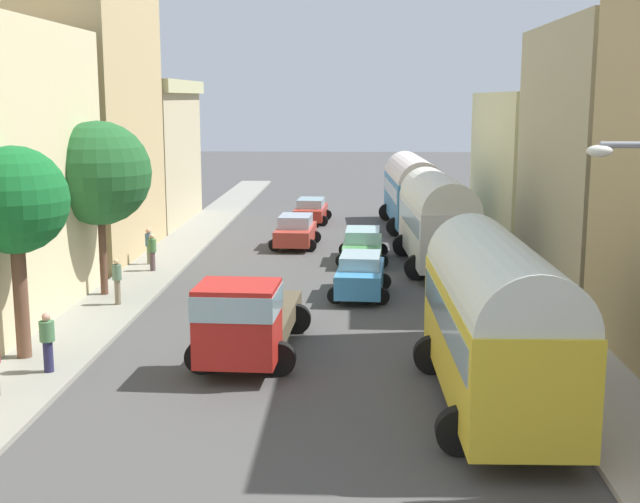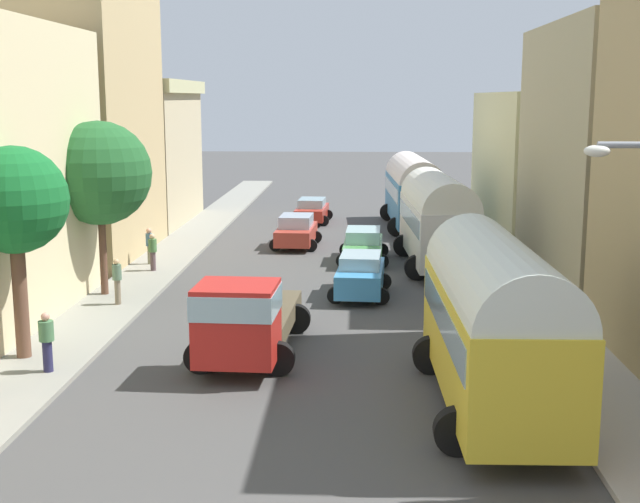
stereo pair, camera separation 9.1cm
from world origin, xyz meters
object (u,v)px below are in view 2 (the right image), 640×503
Objects in this scene: parked_bus_1 at (438,217)px; pedestrian_3 at (153,251)px; parked_bus_2 at (413,189)px; car_3 at (363,245)px; car_0 at (296,231)px; pedestrian_2 at (47,341)px; pedestrian_1 at (117,280)px; parked_bus_0 at (495,316)px; cargo_truck_0 at (247,316)px; pedestrian_0 at (149,244)px; car_1 at (312,210)px; car_2 at (361,275)px.

parked_bus_1 is 12.09m from pedestrian_3.
parked_bus_2 reaches higher than car_3.
car_0 is at bearing 50.34° from pedestrian_3.
pedestrian_2 is 1.02× the size of pedestrian_3.
pedestrian_1 is (-11.71, -7.67, -1.20)m from parked_bus_1.
parked_bus_0 reaches higher than parked_bus_1.
cargo_truck_0 is at bearing -90.21° from car_0.
pedestrian_0 is 1.45m from pedestrian_3.
cargo_truck_0 is 26.27m from car_1.
car_2 reaches higher than car_3.
parked_bus_2 is 5.38× the size of pedestrian_2.
car_0 is 2.36× the size of pedestrian_2.
parked_bus_0 is 16.79m from parked_bus_1.
pedestrian_1 is at bearing 141.50° from parked_bus_0.
parked_bus_2 is 2.11× the size of car_3.
pedestrian_3 is at bearing -170.93° from parked_bus_1.
car_1 is at bearing 87.70° from car_0.
parked_bus_1 is 18.90m from pedestrian_2.
parked_bus_0 is at bearing -28.64° from cargo_truck_0.
cargo_truck_0 reaches higher than car_2.
car_3 is 2.57× the size of pedestrian_0.
pedestrian_3 is (-5.42, 11.50, -0.31)m from cargo_truck_0.
parked_bus_2 is 5.44× the size of pedestrian_0.
pedestrian_1 is at bearing -84.91° from pedestrian_0.
parked_bus_1 reaches higher than pedestrian_0.
parked_bus_0 reaches higher than pedestrian_1.
parked_bus_1 is 2.04× the size of car_0.
car_0 is at bearing 131.68° from car_3.
pedestrian_3 is at bearing -129.66° from car_0.
car_2 is at bearing -120.95° from parked_bus_1.
parked_bus_2 is at bearing 43.97° from pedestrian_0.
car_2 is 9.31m from pedestrian_3.
car_0 is (-6.07, -6.36, -1.43)m from parked_bus_2.
car_0 reaches higher than car_1.
parked_bus_1 is 1.20× the size of cargo_truck_0.
car_3 is (3.31, 14.47, -0.53)m from cargo_truck_0.
car_3 is 18.06m from pedestrian_2.
pedestrian_2 reaches higher than pedestrian_3.
car_2 is at bearing 105.09° from parked_bus_0.
pedestrian_1 reaches higher than pedestrian_0.
car_2 is (2.77, -18.36, 0.08)m from car_1.
pedestrian_2 is at bearing 170.69° from parked_bus_0.
parked_bus_1 is 4.87× the size of pedestrian_0.
parked_bus_2 is 10.50m from car_3.
car_0 is 8.59m from pedestrian_3.
pedestrian_0 is (-12.03, -11.60, -1.22)m from parked_bus_2.
pedestrian_0 is (-12.10, 16.27, -1.25)m from parked_bus_0.
parked_bus_0 is 14.70m from pedestrian_1.
car_1 is at bearing 103.89° from car_3.
parked_bus_0 is at bearing -74.05° from car_0.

